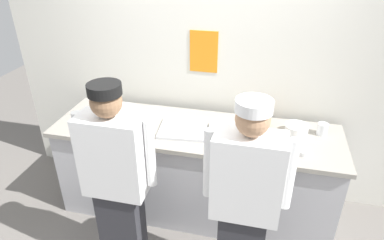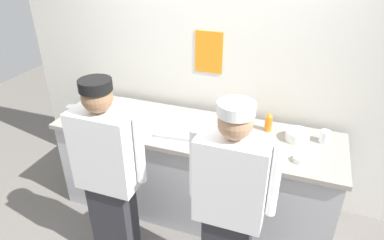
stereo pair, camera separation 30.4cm
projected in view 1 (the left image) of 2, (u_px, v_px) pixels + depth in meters
ground_plane at (185, 237)px, 3.15m from camera, size 9.00×9.00×0.00m
wall_back at (208, 50)px, 3.21m from camera, size 4.03×0.11×3.00m
prep_counter at (195, 171)px, 3.27m from camera, size 2.57×0.76×0.93m
chef_near_left at (117, 180)px, 2.50m from camera, size 0.60×0.24×1.64m
chef_center at (245, 202)px, 2.31m from camera, size 0.59×0.24×1.63m
plate_stack_front at (223, 127)px, 3.03m from camera, size 0.25×0.25×0.05m
plate_stack_rear at (296, 129)px, 2.96m from camera, size 0.20×0.20×0.08m
mixing_bowl_steel at (119, 118)px, 3.11m from camera, size 0.40×0.40×0.12m
sheet_tray at (183, 129)px, 3.02m from camera, size 0.45×0.39×0.02m
squeeze_bottle_primary at (267, 118)px, 3.06m from camera, size 0.06×0.06×0.18m
ramekin_orange_sauce at (240, 136)px, 2.89m from camera, size 0.10×0.10×0.05m
ramekin_green_sauce at (303, 152)px, 2.69m from camera, size 0.11×0.11×0.04m
ramekin_yellow_sauce at (148, 130)px, 3.00m from camera, size 0.09×0.09×0.04m
ramekin_red_sauce at (286, 147)px, 2.75m from camera, size 0.09×0.09×0.04m
deli_cup at (322, 129)px, 2.95m from camera, size 0.09×0.09×0.10m
chefs_knife at (102, 124)px, 3.12m from camera, size 0.28×0.03×0.02m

